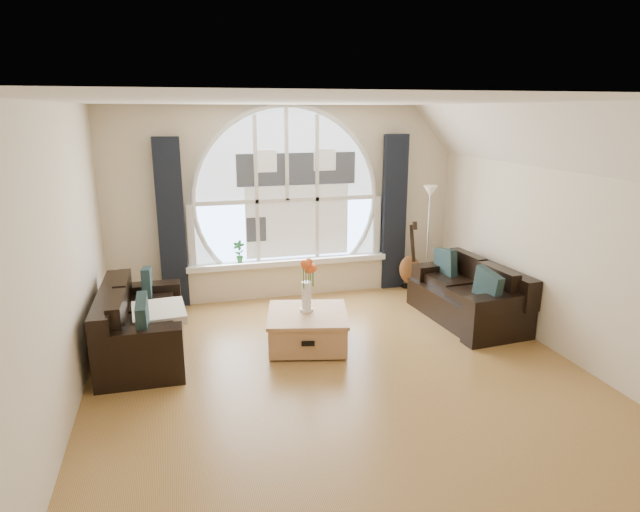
{
  "coord_description": "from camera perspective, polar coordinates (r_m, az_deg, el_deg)",
  "views": [
    {
      "loc": [
        -1.51,
        -4.74,
        2.62
      ],
      "look_at": [
        0.0,
        0.9,
        1.05
      ],
      "focal_mm": 30.39,
      "sensor_mm": 36.0,
      "label": 1
    }
  ],
  "objects": [
    {
      "name": "sofa_left",
      "position": [
        6.29,
        -18.23,
        -6.42
      ],
      "size": [
        0.87,
        1.71,
        0.76
      ],
      "primitive_type": "cube",
      "rotation": [
        0.0,
        0.0,
        -0.01
      ],
      "color": "black",
      "rests_on": "ground"
    },
    {
      "name": "guitar",
      "position": [
        8.23,
        9.51,
        0.12
      ],
      "size": [
        0.39,
        0.28,
        1.06
      ],
      "primitive_type": "cube",
      "rotation": [
        0.0,
        0.0,
        0.12
      ],
      "color": "brown",
      "rests_on": "ground"
    },
    {
      "name": "wall_left",
      "position": [
        5.01,
        -25.84,
        -1.19
      ],
      "size": [
        0.01,
        5.5,
        2.7
      ],
      "primitive_type": "cube",
      "color": "beige",
      "rests_on": "ground"
    },
    {
      "name": "curtain_left",
      "position": [
        7.52,
        -15.39,
        3.23
      ],
      "size": [
        0.35,
        0.12,
        2.3
      ],
      "primitive_type": "cube",
      "color": "black",
      "rests_on": "ground"
    },
    {
      "name": "window_frame",
      "position": [
        7.65,
        -3.49,
        7.55
      ],
      "size": [
        2.76,
        0.08,
        2.15
      ],
      "primitive_type": "cube",
      "color": "white",
      "rests_on": "wall_back"
    },
    {
      "name": "wall_front",
      "position": [
        2.8,
        20.14,
        -12.95
      ],
      "size": [
        5.0,
        0.01,
        2.7
      ],
      "primitive_type": "cube",
      "color": "beige",
      "rests_on": "ground"
    },
    {
      "name": "curtain_right",
      "position": [
        8.14,
        7.79,
        4.51
      ],
      "size": [
        0.35,
        0.12,
        2.3
      ],
      "primitive_type": "cube",
      "color": "black",
      "rests_on": "ground"
    },
    {
      "name": "sofa_right",
      "position": [
        7.18,
        15.26,
        -3.51
      ],
      "size": [
        0.95,
        1.71,
        0.73
      ],
      "primitive_type": "cube",
      "rotation": [
        0.0,
        0.0,
        0.08
      ],
      "color": "black",
      "rests_on": "ground"
    },
    {
      "name": "coffee_chest",
      "position": [
        6.25,
        -1.32,
        -7.54
      ],
      "size": [
        1.07,
        1.07,
        0.44
      ],
      "primitive_type": "cube",
      "rotation": [
        0.0,
        0.0,
        -0.23
      ],
      "color": "#A3734D",
      "rests_on": "ground"
    },
    {
      "name": "window_sill",
      "position": [
        7.84,
        -3.3,
        -0.59
      ],
      "size": [
        2.9,
        0.22,
        0.08
      ],
      "primitive_type": "cube",
      "color": "white",
      "rests_on": "wall_back"
    },
    {
      "name": "wall_right",
      "position": [
        6.34,
        24.71,
        2.09
      ],
      "size": [
        0.01,
        5.5,
        2.7
      ],
      "primitive_type": "cube",
      "color": "beige",
      "rests_on": "ground"
    },
    {
      "name": "throw_blanket",
      "position": [
        6.16,
        -16.61,
        -5.74
      ],
      "size": [
        0.59,
        0.59,
        0.1
      ],
      "primitive_type": "cube",
      "rotation": [
        0.0,
        0.0,
        0.08
      ],
      "color": "silver",
      "rests_on": "sofa_left"
    },
    {
      "name": "wall_back",
      "position": [
        7.75,
        -3.55,
        5.59
      ],
      "size": [
        5.0,
        0.01,
        2.7
      ],
      "primitive_type": "cube",
      "color": "beige",
      "rests_on": "ground"
    },
    {
      "name": "arched_window",
      "position": [
        7.68,
        -3.53,
        7.58
      ],
      "size": [
        2.6,
        0.06,
        2.15
      ],
      "primitive_type": "cube",
      "color": "silver",
      "rests_on": "wall_back"
    },
    {
      "name": "neighbor_house",
      "position": [
        7.71,
        -2.4,
        6.69
      ],
      "size": [
        1.7,
        0.02,
        1.5
      ],
      "primitive_type": "cube",
      "color": "silver",
      "rests_on": "wall_back"
    },
    {
      "name": "ground",
      "position": [
        5.63,
        2.42,
        -12.73
      ],
      "size": [
        5.0,
        5.5,
        0.01
      ],
      "primitive_type": "cube",
      "color": "brown",
      "rests_on": "ground"
    },
    {
      "name": "floor_lamp",
      "position": [
        7.98,
        11.28,
        1.58
      ],
      "size": [
        0.24,
        0.24,
        1.6
      ],
      "primitive_type": "cube",
      "color": "#B2B2B2",
      "rests_on": "ground"
    },
    {
      "name": "potted_plant",
      "position": [
        7.68,
        -8.53,
        0.46
      ],
      "size": [
        0.2,
        0.17,
        0.32
      ],
      "primitive_type": "imported",
      "rotation": [
        0.0,
        0.0,
        -0.42
      ],
      "color": "#1E6023",
      "rests_on": "window_sill"
    },
    {
      "name": "attic_slope",
      "position": [
        6.03,
        23.51,
        11.26
      ],
      "size": [
        0.92,
        5.5,
        0.72
      ],
      "primitive_type": "cube",
      "color": "silver",
      "rests_on": "ground"
    },
    {
      "name": "vase_flowers",
      "position": [
        6.12,
        -1.45,
        -2.39
      ],
      "size": [
        0.24,
        0.24,
        0.7
      ],
      "primitive_type": "cube",
      "color": "white",
      "rests_on": "coffee_chest"
    },
    {
      "name": "ceiling",
      "position": [
        4.98,
        2.78,
        15.94
      ],
      "size": [
        5.0,
        5.5,
        0.01
      ],
      "primitive_type": "cube",
      "color": "silver",
      "rests_on": "ground"
    }
  ]
}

